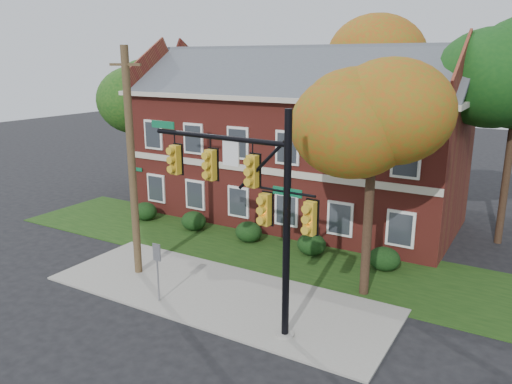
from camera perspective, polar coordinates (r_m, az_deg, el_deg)
The scene contains 15 objects.
ground at distance 19.53m, azimuth -6.20°, elevation -12.67°, with size 120.00×120.00×0.00m, color black.
sidewalk at distance 20.23m, azimuth -4.48°, elevation -11.47°, with size 14.00×5.00×0.08m, color gray.
grass_strip at distance 24.14m, azimuth 2.37°, elevation -6.98°, with size 30.00×6.00×0.04m, color #193811.
apartment_building at distance 28.89m, azimuth 4.58°, elevation 6.85°, with size 18.80×8.80×9.74m.
hedge_far_left at distance 29.53m, azimuth -12.54°, elevation -2.17°, with size 1.40×1.26×1.05m, color black.
hedge_left at distance 27.35m, azimuth -7.14°, elevation -3.30°, with size 1.40×1.26×1.05m, color black.
hedge_center at distance 25.46m, azimuth -0.85°, elevation -4.57°, with size 1.40×1.26×1.05m, color black.
hedge_right at distance 23.93m, azimuth 6.36°, elevation -5.97°, with size 1.40×1.26×1.05m, color black.
hedge_far_right at distance 22.84m, azimuth 14.45°, elevation -7.41°, with size 1.40×1.26×1.05m, color black.
tree_near_right at distance 18.57m, azimuth 13.84°, elevation 7.22°, with size 4.50×4.25×8.58m.
tree_left_rear at distance 33.26m, azimuth -11.75°, elevation 10.58°, with size 5.40×5.10×8.88m.
tree_far_rear at distance 35.38m, azimuth 12.51°, elevation 14.29°, with size 6.84×6.46×11.52m.
traffic_signal at distance 16.23m, azimuth -0.56°, elevation -0.43°, with size 6.81×0.81×7.61m.
utility_pole at distance 21.14m, azimuth -14.02°, elevation 3.11°, with size 1.49×0.35×9.57m.
sign_post at distance 19.23m, azimuth -11.22°, elevation -7.98°, with size 0.35×0.07×2.40m.
Camera 1 is at (10.51, -13.78, 9.01)m, focal length 35.00 mm.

